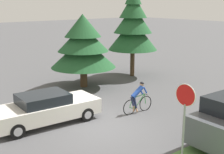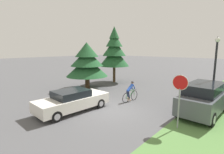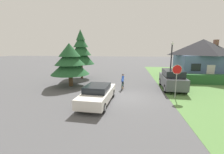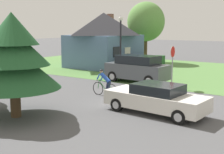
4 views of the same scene
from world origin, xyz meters
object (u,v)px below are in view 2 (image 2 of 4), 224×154
(conifer_tall_far, at_px, (114,51))
(parked_suv_right, at_px, (204,99))
(street_lamp, at_px, (215,65))
(stop_sign, at_px, (180,91))
(conifer_tall_near, at_px, (87,62))
(sedan_left_lane, at_px, (73,101))
(cyclist, at_px, (130,92))

(conifer_tall_far, bearing_deg, parked_suv_right, -22.31)
(conifer_tall_far, bearing_deg, street_lamp, -14.77)
(stop_sign, relative_size, conifer_tall_far, 0.42)
(stop_sign, height_order, conifer_tall_far, conifer_tall_far)
(parked_suv_right, relative_size, conifer_tall_far, 0.70)
(parked_suv_right, distance_m, conifer_tall_near, 10.51)
(stop_sign, bearing_deg, sedan_left_lane, 14.83)
(conifer_tall_near, bearing_deg, street_lamp, 8.29)
(cyclist, height_order, stop_sign, stop_sign)
(parked_suv_right, bearing_deg, conifer_tall_far, 70.22)
(street_lamp, bearing_deg, sedan_left_lane, -136.14)
(conifer_tall_near, relative_size, conifer_tall_far, 0.70)
(stop_sign, height_order, conifer_tall_near, conifer_tall_near)
(sedan_left_lane, bearing_deg, street_lamp, -42.53)
(stop_sign, height_order, street_lamp, street_lamp)
(parked_suv_right, xyz_separation_m, street_lamp, (0.15, 1.52, 1.88))
(stop_sign, distance_m, street_lamp, 4.50)
(sedan_left_lane, bearing_deg, parked_suv_right, -49.68)
(parked_suv_right, bearing_deg, street_lamp, -3.11)
(conifer_tall_near, height_order, conifer_tall_far, conifer_tall_far)
(parked_suv_right, distance_m, street_lamp, 2.42)
(stop_sign, bearing_deg, parked_suv_right, -102.44)
(cyclist, xyz_separation_m, parked_suv_right, (4.81, 0.72, 0.25))
(parked_suv_right, xyz_separation_m, stop_sign, (-0.47, -2.84, 0.94))
(cyclist, height_order, street_lamp, street_lamp)
(sedan_left_lane, height_order, cyclist, cyclist)
(parked_suv_right, bearing_deg, conifer_tall_near, 92.61)
(cyclist, relative_size, stop_sign, 0.66)
(sedan_left_lane, height_order, stop_sign, stop_sign)
(sedan_left_lane, distance_m, parked_suv_right, 7.97)
(street_lamp, height_order, conifer_tall_near, street_lamp)
(street_lamp, relative_size, conifer_tall_near, 1.04)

